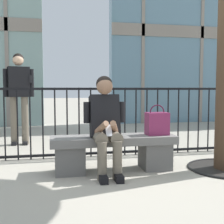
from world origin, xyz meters
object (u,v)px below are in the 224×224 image
at_px(handbag_on_bench, 157,123).
at_px(bystander_at_railing, 19,91).
at_px(stone_bench, 114,150).
at_px(seated_person_with_phone, 106,122).

relative_size(handbag_on_bench, bystander_at_railing, 0.23).
bearing_deg(stone_bench, handbag_on_bench, -0.99).
relative_size(seated_person_with_phone, handbag_on_bench, 3.05).
bearing_deg(handbag_on_bench, bystander_at_railing, 132.34).
bearing_deg(bystander_at_railing, stone_bench, -57.28).
distance_m(handbag_on_bench, bystander_at_railing, 2.92).
bearing_deg(stone_bench, seated_person_with_phone, -134.40).
relative_size(seated_person_with_phone, bystander_at_railing, 0.71).
xyz_separation_m(handbag_on_bench, bystander_at_railing, (-1.94, 2.13, 0.40)).
bearing_deg(bystander_at_railing, handbag_on_bench, -47.66).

